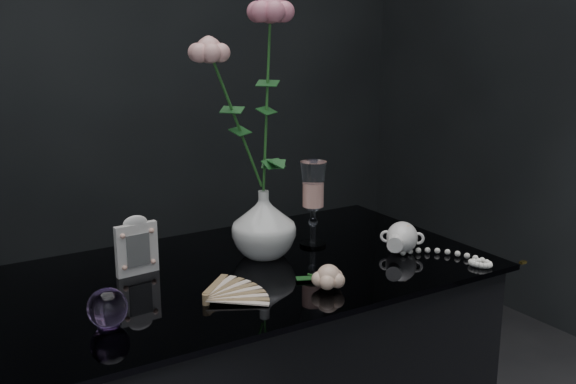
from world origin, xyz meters
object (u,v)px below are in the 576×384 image
vase (264,224)px  loose_rose (329,277)px  wine_glass (313,204)px  pearl_jar (402,236)px  picture_frame (136,245)px  paperweight (107,308)px

vase → loose_rose: bearing=-86.8°
wine_glass → loose_rose: (-0.12, -0.24, -0.08)m
loose_rose → pearl_jar: size_ratio=0.57×
picture_frame → paperweight: picture_frame is taller
vase → picture_frame: bearing=171.8°
loose_rose → paperweight: bearing=161.0°
vase → paperweight: size_ratio=2.16×
vase → pearl_jar: 0.32m
vase → picture_frame: (-0.28, 0.04, -0.01)m
vase → wine_glass: (0.13, 0.01, 0.03)m
wine_glass → vase: bearing=-177.4°
wine_glass → picture_frame: 0.42m
paperweight → loose_rose: paperweight is taller
loose_rose → pearl_jar: (0.27, 0.10, 0.01)m
paperweight → picture_frame: bearing=59.4°
pearl_jar → wine_glass: bearing=179.1°
paperweight → pearl_jar: bearing=3.2°
picture_frame → loose_rose: (0.29, -0.27, -0.04)m
wine_glass → loose_rose: bearing=-117.0°
vase → loose_rose: 0.24m
paperweight → vase: bearing=23.4°
pearl_jar → loose_rose: bearing=-117.4°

